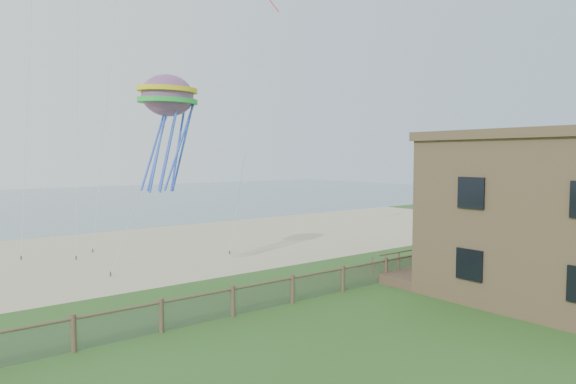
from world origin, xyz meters
TOP-DOWN VIEW (x-y plane):
  - ground at (0.00, 0.00)m, footprint 160.00×160.00m
  - sand_beach at (0.00, 22.00)m, footprint 72.00×20.00m
  - ocean at (0.00, 66.00)m, footprint 160.00×68.00m
  - chainlink_fence at (0.00, 6.00)m, footprint 36.20×0.20m
  - motel_deck at (13.00, 5.00)m, footprint 15.00×2.00m
  - picnic_table at (7.94, 3.70)m, footprint 2.01×1.62m
  - octopus_kite at (-2.45, 12.77)m, footprint 3.55×2.92m

SIDE VIEW (x-z plane):
  - ground at x=0.00m, z-range 0.00..0.00m
  - ocean at x=0.00m, z-range -0.01..0.01m
  - sand_beach at x=0.00m, z-range -0.01..0.01m
  - motel_deck at x=13.00m, z-range 0.00..0.50m
  - picnic_table at x=7.94m, z-range 0.00..0.78m
  - chainlink_fence at x=0.00m, z-range -0.07..1.18m
  - octopus_kite at x=-2.45m, z-range 4.50..10.83m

